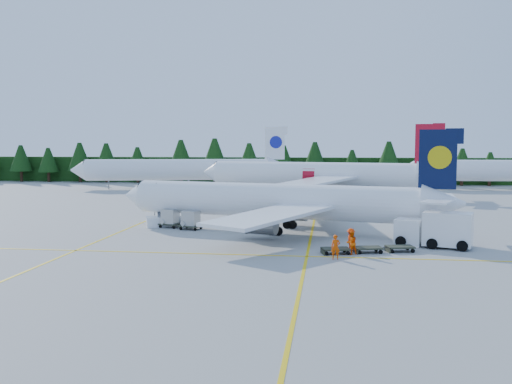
# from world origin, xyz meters

# --- Properties ---
(ground) EXTENTS (320.00, 320.00, 0.00)m
(ground) POSITION_xyz_m (0.00, 0.00, 0.00)
(ground) COLOR #A2A29C
(ground) RESTS_ON ground
(taxi_stripe_a) EXTENTS (0.25, 120.00, 0.01)m
(taxi_stripe_a) POSITION_xyz_m (-14.00, 20.00, 0.01)
(taxi_stripe_a) COLOR yellow
(taxi_stripe_a) RESTS_ON ground
(taxi_stripe_b) EXTENTS (0.25, 120.00, 0.01)m
(taxi_stripe_b) POSITION_xyz_m (6.00, 20.00, 0.01)
(taxi_stripe_b) COLOR yellow
(taxi_stripe_b) RESTS_ON ground
(taxi_stripe_cross) EXTENTS (80.00, 0.25, 0.01)m
(taxi_stripe_cross) POSITION_xyz_m (0.00, -6.00, 0.01)
(taxi_stripe_cross) COLOR yellow
(taxi_stripe_cross) RESTS_ON ground
(treeline_hedge) EXTENTS (220.00, 4.00, 6.00)m
(treeline_hedge) POSITION_xyz_m (0.00, 82.00, 3.00)
(treeline_hedge) COLOR black
(treeline_hedge) RESTS_ON ground
(airliner_navy) EXTENTS (35.77, 29.08, 10.58)m
(airliner_navy) POSITION_xyz_m (1.05, 7.28, 3.18)
(airliner_navy) COLOR white
(airliner_navy) RESTS_ON ground
(airliner_red) EXTENTS (42.29, 34.41, 12.48)m
(airliner_red) POSITION_xyz_m (3.87, 49.39, 3.75)
(airliner_red) COLOR white
(airliner_red) RESTS_ON ground
(airliner_far_left) EXTENTS (43.04, 13.12, 12.69)m
(airliner_far_left) POSITION_xyz_m (-24.43, 61.39, 3.98)
(airliner_far_left) COLOR white
(airliner_far_left) RESTS_ON ground
(airliner_far_right) EXTENTS (43.19, 6.34, 12.55)m
(airliner_far_right) POSITION_xyz_m (41.95, 67.03, 3.94)
(airliner_far_right) COLOR white
(airliner_far_right) RESTS_ON ground
(airstairs) EXTENTS (4.84, 6.30, 3.72)m
(airstairs) POSITION_xyz_m (-10.61, 9.53, 0.81)
(airstairs) COLOR white
(airstairs) RESTS_ON ground
(service_truck) EXTENTS (7.03, 4.34, 3.19)m
(service_truck) POSITION_xyz_m (17.09, -0.15, 1.58)
(service_truck) COLOR white
(service_truck) RESTS_ON ground
(dolly_train) EXTENTS (8.05, 3.60, 0.13)m
(dolly_train) POSITION_xyz_m (11.09, -3.73, 0.43)
(dolly_train) COLOR #2F3224
(dolly_train) RESTS_ON ground
(uld_pair) EXTENTS (5.18, 3.37, 1.71)m
(uld_pair) POSITION_xyz_m (-8.33, 7.75, 1.15)
(uld_pair) COLOR #2F3224
(uld_pair) RESTS_ON ground
(crew_a) EXTENTS (0.73, 0.49, 1.99)m
(crew_a) POSITION_xyz_m (8.33, -6.88, 0.99)
(crew_a) COLOR #E64704
(crew_a) RESTS_ON ground
(crew_b) EXTENTS (1.20, 1.11, 1.98)m
(crew_b) POSITION_xyz_m (9.66, -4.69, 0.99)
(crew_b) COLOR #FC5705
(crew_b) RESTS_ON ground
(crew_c) EXTENTS (0.61, 0.85, 1.98)m
(crew_c) POSITION_xyz_m (9.66, -3.12, 0.99)
(crew_c) COLOR #FF3805
(crew_c) RESTS_ON ground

